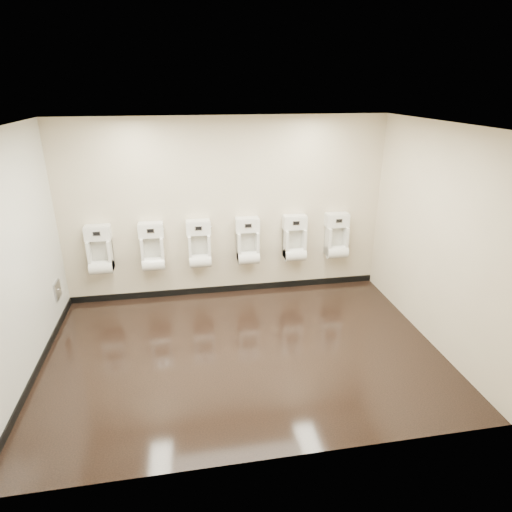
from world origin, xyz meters
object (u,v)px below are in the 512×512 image
(urinal_2, at_px, (199,247))
(urinal_3, at_px, (248,244))
(urinal_5, at_px, (337,239))
(access_panel, at_px, (57,290))
(urinal_0, at_px, (100,253))
(urinal_1, at_px, (153,250))
(urinal_4, at_px, (295,242))

(urinal_2, distance_m, urinal_3, 0.76)
(urinal_5, bearing_deg, access_panel, -174.35)
(access_panel, relative_size, urinal_2, 0.35)
(urinal_0, distance_m, urinal_1, 0.77)
(access_panel, bearing_deg, urinal_0, 36.95)
(urinal_0, bearing_deg, urinal_2, 0.00)
(urinal_0, distance_m, urinal_2, 1.48)
(urinal_1, height_order, urinal_5, same)
(urinal_1, height_order, urinal_3, same)
(urinal_1, xyz_separation_m, urinal_3, (1.47, 0.00, 0.00))
(urinal_1, xyz_separation_m, urinal_2, (0.71, 0.00, 0.00))
(access_panel, relative_size, urinal_1, 0.35)
(urinal_4, xyz_separation_m, urinal_5, (0.71, 0.00, 0.00))
(access_panel, height_order, urinal_4, urinal_4)
(urinal_0, distance_m, urinal_3, 2.24)
(urinal_2, bearing_deg, urinal_4, 0.00)
(urinal_2, height_order, urinal_3, same)
(urinal_1, xyz_separation_m, urinal_5, (2.94, 0.00, 0.00))
(urinal_2, bearing_deg, urinal_5, 0.00)
(urinal_1, distance_m, urinal_2, 0.71)
(access_panel, xyz_separation_m, urinal_2, (2.04, 0.42, 0.36))
(urinal_2, xyz_separation_m, urinal_4, (1.52, 0.00, 0.00))
(urinal_3, bearing_deg, urinal_4, 0.00)
(urinal_2, height_order, urinal_4, same)
(urinal_2, distance_m, urinal_4, 1.52)
(urinal_1, bearing_deg, access_panel, -162.38)
(urinal_1, bearing_deg, urinal_2, 0.00)
(access_panel, xyz_separation_m, urinal_1, (1.33, 0.42, 0.36))
(urinal_0, bearing_deg, access_panel, -143.05)
(urinal_0, relative_size, urinal_3, 1.00)
(access_panel, height_order, urinal_2, urinal_2)
(urinal_3, height_order, urinal_5, same)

